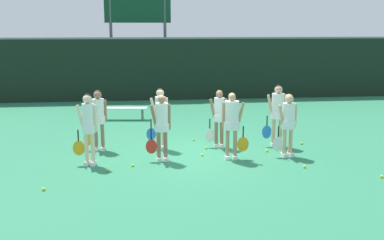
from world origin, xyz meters
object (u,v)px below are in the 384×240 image
object	(u,v)px
tennis_ball_2	(133,165)
tennis_ball_8	(305,167)
player_3	(288,120)
tennis_ball_10	(194,139)
tennis_ball_5	(202,155)
tennis_ball_7	(44,189)
tennis_ball_0	(288,151)
tennis_ball_4	(108,170)
tennis_ball_6	(206,148)
scoreboard	(138,13)
bench_courtside	(121,109)
player_4	(98,115)
player_0	(88,123)
player_1	(162,123)
player_7	(277,110)
player_5	(160,113)
tennis_ball_11	(267,151)
tennis_ball_9	(382,176)
tennis_ball_1	(302,143)
player_6	(219,114)
tennis_ball_3	(216,139)
player_2	(232,120)

from	to	relation	value
tennis_ball_2	tennis_ball_8	distance (m)	4.19
player_3	tennis_ball_10	bearing A→B (deg)	129.73
tennis_ball_5	tennis_ball_7	world-z (taller)	tennis_ball_7
tennis_ball_0	tennis_ball_4	bearing A→B (deg)	-166.14
tennis_ball_6	tennis_ball_7	bearing A→B (deg)	-143.51
scoreboard	bench_courtside	size ratio (longest dim) A/B	2.75
player_4	tennis_ball_5	world-z (taller)	player_4
player_0	player_1	size ratio (longest dim) A/B	1.05
tennis_ball_7	player_7	bearing A→B (deg)	26.56
player_5	tennis_ball_2	size ratio (longest dim) A/B	25.67
tennis_ball_11	tennis_ball_9	bearing A→B (deg)	-50.38
tennis_ball_9	tennis_ball_0	bearing A→B (deg)	120.80
tennis_ball_1	tennis_ball_10	xyz separation A→B (m)	(-3.06, 0.81, -0.00)
player_6	tennis_ball_4	world-z (taller)	player_6
tennis_ball_6	tennis_ball_7	xyz separation A→B (m)	(-3.85, -2.85, 0.00)
player_3	tennis_ball_9	distance (m)	2.68
bench_courtside	tennis_ball_3	size ratio (longest dim) A/B	27.85
player_5	tennis_ball_9	xyz separation A→B (m)	(4.86, -3.07, -0.97)
tennis_ball_2	tennis_ball_5	world-z (taller)	same
bench_courtside	tennis_ball_4	distance (m)	6.11
player_7	tennis_ball_8	size ratio (longest dim) A/B	25.30
player_5	tennis_ball_1	distance (m)	4.21
player_1	player_2	distance (m)	1.79
tennis_ball_6	tennis_ball_7	size ratio (longest dim) A/B	0.97
tennis_ball_7	tennis_ball_8	xyz separation A→B (m)	(5.97, 0.86, -0.00)
player_1	player_2	xyz separation A→B (m)	(1.79, -0.05, 0.03)
player_3	tennis_ball_11	world-z (taller)	player_3
tennis_ball_5	player_7	bearing A→B (deg)	19.12
tennis_ball_7	tennis_ball_10	world-z (taller)	tennis_ball_7
player_1	tennis_ball_10	distance (m)	2.41
player_7	tennis_ball_10	size ratio (longest dim) A/B	27.20
player_3	tennis_ball_7	distance (m)	6.23
tennis_ball_1	tennis_ball_9	distance (m)	3.15
tennis_ball_0	tennis_ball_7	distance (m)	6.47
player_6	tennis_ball_5	size ratio (longest dim) A/B	24.47
player_3	player_6	size ratio (longest dim) A/B	1.02
player_2	tennis_ball_8	distance (m)	2.12
player_3	player_5	size ratio (longest dim) A/B	0.97
tennis_ball_5	tennis_ball_8	world-z (taller)	tennis_ball_8
player_4	player_5	world-z (taller)	player_5
player_5	tennis_ball_0	xyz separation A→B (m)	(3.46, -0.72, -0.97)
player_7	tennis_ball_6	world-z (taller)	player_7
tennis_ball_1	player_4	bearing A→B (deg)	179.46
player_0	tennis_ball_9	world-z (taller)	player_0
tennis_ball_2	tennis_ball_11	distance (m)	3.75
player_6	tennis_ball_5	distance (m)	1.39
player_1	player_7	world-z (taller)	player_7
scoreboard	tennis_ball_1	size ratio (longest dim) A/B	72.88
tennis_ball_1	tennis_ball_11	size ratio (longest dim) A/B	1.04
tennis_ball_4	tennis_ball_10	world-z (taller)	tennis_ball_4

